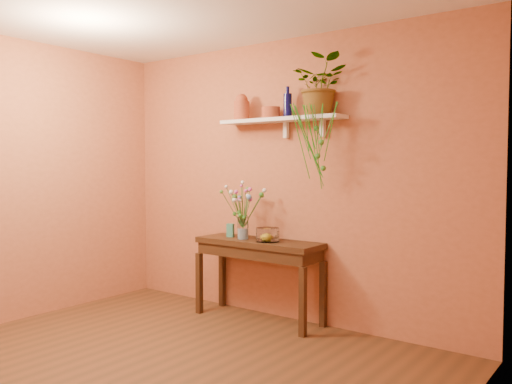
{
  "coord_description": "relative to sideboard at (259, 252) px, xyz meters",
  "views": [
    {
      "loc": [
        2.86,
        -2.27,
        1.5
      ],
      "look_at": [
        0.0,
        1.55,
        1.25
      ],
      "focal_mm": 37.04,
      "sensor_mm": 36.0,
      "label": 1
    }
  ],
  "objects": [
    {
      "name": "room",
      "position": [
        0.14,
        -1.77,
        0.69
      ],
      "size": [
        4.04,
        4.04,
        2.7
      ],
      "color": "brown",
      "rests_on": "ground"
    },
    {
      "name": "lemon",
      "position": [
        0.12,
        -0.03,
        0.16
      ],
      "size": [
        0.08,
        0.08,
        0.08
      ],
      "primitive_type": "sphere",
      "color": "gold",
      "rests_on": "glass_bowl"
    },
    {
      "name": "bouquet",
      "position": [
        -0.14,
        -0.06,
        0.49
      ],
      "size": [
        0.39,
        0.37,
        0.46
      ],
      "color": "#386B28",
      "rests_on": "glass_vase"
    },
    {
      "name": "spider_plant",
      "position": [
        0.62,
        0.11,
        1.54
      ],
      "size": [
        0.57,
        0.53,
        0.53
      ],
      "primitive_type": "imported",
      "rotation": [
        0.0,
        0.0,
        0.3
      ],
      "color": "#337A25",
      "rests_on": "wall_shelf"
    },
    {
      "name": "wall_shelf",
      "position": [
        0.2,
        0.1,
        1.25
      ],
      "size": [
        1.3,
        0.24,
        0.19
      ],
      "color": "white",
      "rests_on": "room"
    },
    {
      "name": "terracotta_pot",
      "position": [
        0.09,
        0.08,
        1.33
      ],
      "size": [
        0.22,
        0.22,
        0.11
      ],
      "primitive_type": "cylinder",
      "rotation": [
        0.0,
        0.0,
        -0.28
      ],
      "color": "#BA4D2B",
      "rests_on": "wall_shelf"
    },
    {
      "name": "carton",
      "position": [
        -0.35,
        -0.0,
        0.18
      ],
      "size": [
        0.08,
        0.07,
        0.13
      ],
      "primitive_type": "cube",
      "rotation": [
        0.0,
        0.0,
        0.3
      ],
      "color": "teal",
      "rests_on": "sideboard"
    },
    {
      "name": "sideboard",
      "position": [
        0.0,
        0.0,
        0.0
      ],
      "size": [
        1.28,
        0.41,
        0.78
      ],
      "color": "#371F11",
      "rests_on": "ground"
    },
    {
      "name": "blue_bottle",
      "position": [
        0.26,
        0.11,
        1.39
      ],
      "size": [
        0.1,
        0.1,
        0.29
      ],
      "color": "#090A41",
      "rests_on": "wall_shelf"
    },
    {
      "name": "terracotta_jug",
      "position": [
        -0.26,
        0.07,
        1.4
      ],
      "size": [
        0.19,
        0.19,
        0.26
      ],
      "color": "#BA4D2B",
      "rests_on": "wall_shelf"
    },
    {
      "name": "glass_bowl",
      "position": [
        0.14,
        -0.04,
        0.17
      ],
      "size": [
        0.22,
        0.22,
        0.13
      ],
      "color": "white",
      "rests_on": "sideboard"
    },
    {
      "name": "glass_vase",
      "position": [
        -0.15,
        -0.05,
        0.21
      ],
      "size": [
        0.11,
        0.11,
        0.22
      ],
      "color": "white",
      "rests_on": "sideboard"
    },
    {
      "name": "plant_fronds",
      "position": [
        0.65,
        -0.04,
        1.03
      ],
      "size": [
        0.47,
        0.33,
        0.74
      ],
      "color": "#337A25",
      "rests_on": "wall_shelf"
    }
  ]
}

